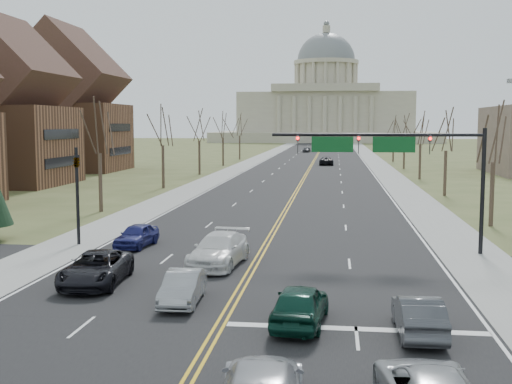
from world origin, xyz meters
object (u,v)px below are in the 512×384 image
(signal_left, at_px, (77,185))
(car_nb_outer_lead, at_px, (419,315))
(car_far_nb, at_px, (326,161))
(car_sb_outer_second, at_px, (137,235))
(car_far_sb, at_px, (307,150))
(car_nb_inner_lead, at_px, (300,304))
(car_sb_inner_lead, at_px, (183,287))
(car_sb_inner_second, at_px, (219,250))
(car_sb_outer_lead, at_px, (96,268))
(signal_mast, at_px, (393,153))

(signal_left, bearing_deg, car_nb_outer_lead, -38.57)
(signal_left, bearing_deg, car_far_nb, 79.83)
(car_sb_outer_second, distance_m, car_far_nb, 79.72)
(car_far_sb, bearing_deg, car_nb_inner_lead, -80.43)
(car_sb_inner_lead, bearing_deg, car_far_nb, 84.56)
(car_sb_outer_second, relative_size, car_far_sb, 0.98)
(car_sb_inner_second, height_order, car_far_nb, car_sb_inner_second)
(car_sb_outer_lead, bearing_deg, signal_mast, 29.40)
(car_sb_outer_second, bearing_deg, car_far_sb, 94.10)
(car_sb_outer_lead, bearing_deg, car_nb_inner_lead, -30.68)
(signal_mast, height_order, car_sb_outer_lead, signal_mast)
(signal_left, xyz_separation_m, car_sb_inner_lead, (9.46, -11.96, -3.04))
(signal_left, distance_m, car_nb_inner_lead, 20.52)
(car_sb_inner_second, bearing_deg, car_sb_outer_lead, -130.98)
(car_nb_outer_lead, bearing_deg, car_sb_inner_lead, -18.62)
(car_sb_outer_second, height_order, car_far_nb, car_far_nb)
(signal_mast, bearing_deg, car_sb_outer_second, -178.88)
(car_nb_inner_lead, distance_m, car_sb_inner_second, 10.66)
(signal_mast, distance_m, car_sb_outer_second, 15.97)
(car_nb_outer_lead, distance_m, car_sb_outer_lead, 14.99)
(car_sb_inner_second, bearing_deg, car_sb_outer_second, 148.77)
(car_sb_inner_second, bearing_deg, signal_left, 159.78)
(car_sb_inner_lead, bearing_deg, car_nb_inner_lead, -27.37)
(car_far_sb, bearing_deg, signal_mast, -78.18)
(car_nb_outer_lead, distance_m, car_sb_inner_lead, 9.65)
(signal_left, relative_size, car_far_sb, 1.44)
(signal_left, height_order, car_sb_outer_second, signal_left)
(car_nb_inner_lead, relative_size, car_nb_outer_lead, 1.06)
(car_nb_outer_lead, relative_size, car_sb_inner_lead, 1.06)
(car_sb_inner_second, xyz_separation_m, car_sb_outer_second, (-5.87, 4.45, -0.14))
(signal_mast, distance_m, signal_left, 19.06)
(car_sb_outer_second, bearing_deg, car_nb_inner_lead, -46.60)
(car_far_nb, relative_size, car_far_sb, 1.31)
(signal_mast, bearing_deg, car_far_nb, 93.50)
(car_nb_inner_lead, relative_size, car_far_sb, 1.09)
(car_sb_outer_lead, relative_size, car_far_nb, 0.99)
(signal_mast, xyz_separation_m, car_nb_outer_lead, (-0.29, -14.87, -5.04))
(car_nb_inner_lead, relative_size, car_far_nb, 0.84)
(signal_mast, height_order, car_far_nb, signal_mast)
(car_nb_outer_lead, height_order, car_sb_inner_second, car_sb_inner_second)
(car_sb_outer_second, bearing_deg, car_far_nb, 88.66)
(car_sb_inner_lead, relative_size, car_far_nb, 0.74)
(signal_mast, bearing_deg, car_sb_outer_lead, -146.61)
(car_nb_outer_lead, bearing_deg, car_far_nb, -88.29)
(signal_left, bearing_deg, car_sb_outer_lead, -63.33)
(signal_mast, relative_size, signal_left, 2.02)
(car_sb_outer_second, bearing_deg, car_sb_inner_lead, -58.02)
(car_sb_inner_second, relative_size, car_sb_outer_second, 1.41)
(signal_mast, distance_m, car_nb_outer_lead, 15.71)
(car_far_nb, bearing_deg, car_sb_outer_second, 81.10)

